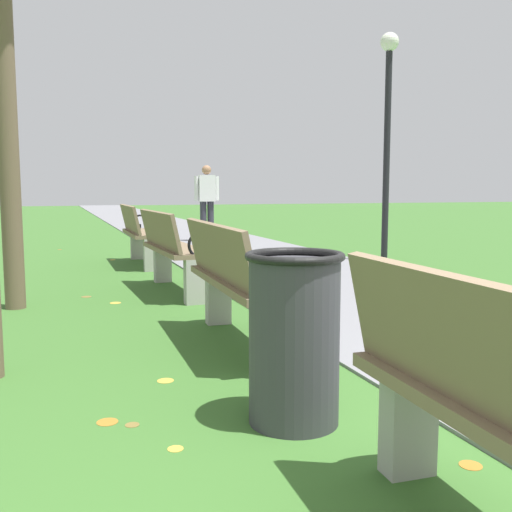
{
  "coord_description": "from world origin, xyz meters",
  "views": [
    {
      "loc": [
        -1.73,
        -1.28,
        1.14
      ],
      "look_at": [
        -0.05,
        3.53,
        0.55
      ],
      "focal_mm": 40.89,
      "sensor_mm": 36.0,
      "label": 1
    }
  ],
  "objects_px": {
    "park_bench_2": "(236,280)",
    "park_bench_3": "(172,249)",
    "pedestrian_walking": "(207,199)",
    "park_bench_4": "(140,233)",
    "lamp_post": "(388,112)",
    "trash_bin": "(294,337)"
  },
  "relations": [
    {
      "from": "park_bench_2",
      "to": "lamp_post",
      "type": "xyz_separation_m",
      "value": [
        3.67,
        3.96,
        1.82
      ]
    },
    {
      "from": "park_bench_2",
      "to": "park_bench_4",
      "type": "xyz_separation_m",
      "value": [
        -0.0,
        4.84,
        0.0
      ]
    },
    {
      "from": "park_bench_2",
      "to": "park_bench_3",
      "type": "distance_m",
      "value": 2.37
    },
    {
      "from": "park_bench_2",
      "to": "lamp_post",
      "type": "bearing_deg",
      "value": 47.16
    },
    {
      "from": "park_bench_4",
      "to": "lamp_post",
      "type": "xyz_separation_m",
      "value": [
        3.67,
        -0.88,
        1.82
      ]
    },
    {
      "from": "park_bench_4",
      "to": "pedestrian_walking",
      "type": "xyz_separation_m",
      "value": [
        1.92,
        3.41,
        0.44
      ]
    },
    {
      "from": "park_bench_3",
      "to": "trash_bin",
      "type": "height_order",
      "value": "park_bench_3"
    },
    {
      "from": "park_bench_2",
      "to": "park_bench_4",
      "type": "relative_size",
      "value": 1.0
    },
    {
      "from": "park_bench_3",
      "to": "lamp_post",
      "type": "height_order",
      "value": "lamp_post"
    },
    {
      "from": "park_bench_3",
      "to": "lamp_post",
      "type": "distance_m",
      "value": 4.4
    },
    {
      "from": "park_bench_4",
      "to": "park_bench_3",
      "type": "bearing_deg",
      "value": -90.0
    },
    {
      "from": "park_bench_4",
      "to": "lamp_post",
      "type": "distance_m",
      "value": 4.19
    },
    {
      "from": "park_bench_4",
      "to": "trash_bin",
      "type": "bearing_deg",
      "value": -91.35
    },
    {
      "from": "park_bench_2",
      "to": "park_bench_4",
      "type": "distance_m",
      "value": 4.84
    },
    {
      "from": "trash_bin",
      "to": "lamp_post",
      "type": "bearing_deg",
      "value": 54.56
    },
    {
      "from": "trash_bin",
      "to": "pedestrian_walking",
      "type": "bearing_deg",
      "value": 77.9
    },
    {
      "from": "pedestrian_walking",
      "to": "park_bench_4",
      "type": "bearing_deg",
      "value": -119.41
    },
    {
      "from": "park_bench_3",
      "to": "pedestrian_walking",
      "type": "height_order",
      "value": "pedestrian_walking"
    },
    {
      "from": "trash_bin",
      "to": "lamp_post",
      "type": "relative_size",
      "value": 0.24
    },
    {
      "from": "trash_bin",
      "to": "lamp_post",
      "type": "xyz_separation_m",
      "value": [
        3.82,
        5.37,
        1.88
      ]
    },
    {
      "from": "pedestrian_walking",
      "to": "lamp_post",
      "type": "bearing_deg",
      "value": -67.88
    },
    {
      "from": "park_bench_4",
      "to": "lamp_post",
      "type": "relative_size",
      "value": 0.46
    }
  ]
}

